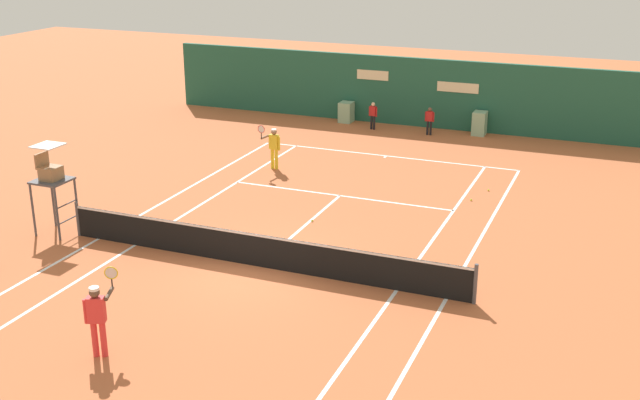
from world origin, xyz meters
TOP-DOWN VIEW (x-y plane):
  - ground_plane at (-0.00, 0.58)m, footprint 80.00×80.00m
  - tennis_net at (0.00, 0.00)m, footprint 12.10×0.10m
  - sponsor_back_wall at (-0.01, 16.98)m, footprint 25.00×1.02m
  - umpire_chair at (-6.76, -0.07)m, footprint 1.00×1.00m
  - player_on_baseline at (-3.45, 8.38)m, footprint 0.69×0.65m
  - player_near_side at (-1.06, -5.55)m, footprint 0.52×0.85m
  - ball_kid_centre_post at (0.74, 15.60)m, footprint 0.42×0.18m
  - ball_kid_right_post at (-1.89, 15.60)m, footprint 0.41×0.21m
  - tennis_ball_by_sideline at (0.08, 3.73)m, footprint 0.07×0.07m
  - tennis_ball_near_service_line at (4.33, 7.59)m, footprint 0.07×0.07m
  - tennis_ball_mid_court at (4.68, 8.84)m, footprint 0.07×0.07m

SIDE VIEW (x-z plane):
  - ground_plane at x=0.00m, z-range 0.00..0.01m
  - tennis_ball_by_sideline at x=0.08m, z-range 0.00..0.07m
  - tennis_ball_near_service_line at x=4.33m, z-range 0.00..0.07m
  - tennis_ball_mid_court at x=4.68m, z-range 0.00..0.07m
  - tennis_net at x=0.00m, z-range -0.02..1.05m
  - ball_kid_centre_post at x=0.74m, z-range 0.09..1.34m
  - ball_kid_right_post at x=-1.89m, z-range 0.10..1.35m
  - player_on_baseline at x=-3.45m, z-range 0.05..1.86m
  - player_near_side at x=-1.06m, z-range 0.06..1.95m
  - sponsor_back_wall at x=-0.01m, z-range -0.04..3.10m
  - umpire_chair at x=-6.76m, z-range 0.42..3.20m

